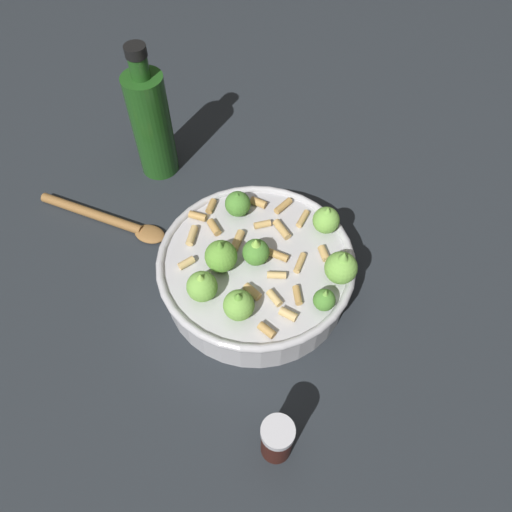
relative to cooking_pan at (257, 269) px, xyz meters
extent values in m
plane|color=#23282D|center=(0.00, 0.00, -0.04)|extent=(2.40, 2.40, 0.00)
cylinder|color=#B7B7BC|center=(0.00, 0.00, -0.01)|extent=(0.27, 0.27, 0.06)
torus|color=#B7B7BC|center=(0.00, 0.00, 0.02)|extent=(0.28, 0.28, 0.01)
sphere|color=#75B247|center=(0.08, -0.05, 0.04)|extent=(0.04, 0.04, 0.04)
cone|color=#8CC64C|center=(0.08, -0.05, 0.06)|extent=(0.02, 0.02, 0.02)
sphere|color=#4C8933|center=(0.00, 0.00, 0.04)|extent=(0.04, 0.04, 0.04)
cone|color=#8CC64C|center=(0.00, 0.00, 0.06)|extent=(0.02, 0.02, 0.02)
sphere|color=#75B247|center=(-0.01, 0.12, 0.04)|extent=(0.05, 0.05, 0.05)
cone|color=#75B247|center=(-0.01, 0.12, 0.07)|extent=(0.02, 0.02, 0.02)
sphere|color=#75B247|center=(0.09, 0.01, 0.04)|extent=(0.04, 0.04, 0.04)
cone|color=#609E38|center=(0.09, 0.01, 0.06)|extent=(0.02, 0.02, 0.02)
sphere|color=#4C8933|center=(-0.07, -0.06, 0.04)|extent=(0.04, 0.04, 0.04)
cone|color=#4C8933|center=(-0.07, -0.06, 0.06)|extent=(0.02, 0.02, 0.01)
sphere|color=#75B247|center=(-0.09, 0.08, 0.04)|extent=(0.04, 0.04, 0.04)
cone|color=#75B247|center=(-0.09, 0.08, 0.06)|extent=(0.02, 0.02, 0.01)
sphere|color=#4C8933|center=(0.04, 0.11, 0.04)|extent=(0.03, 0.03, 0.03)
cone|color=#75B247|center=(0.04, 0.11, 0.05)|extent=(0.01, 0.01, 0.01)
sphere|color=#609E38|center=(0.02, -0.04, 0.04)|extent=(0.05, 0.05, 0.05)
cone|color=#609E38|center=(0.02, -0.04, 0.07)|extent=(0.02, 0.02, 0.02)
cylinder|color=tan|center=(0.04, 0.07, 0.03)|extent=(0.03, 0.02, 0.01)
cylinder|color=tan|center=(-0.01, 0.06, 0.03)|extent=(0.03, 0.01, 0.01)
cylinder|color=tan|center=(0.05, 0.04, 0.03)|extent=(0.02, 0.03, 0.01)
cylinder|color=tan|center=(0.10, 0.05, 0.03)|extent=(0.02, 0.03, 0.01)
cylinder|color=tan|center=(-0.04, -0.11, 0.03)|extent=(0.01, 0.03, 0.01)
cylinder|color=tan|center=(-0.06, -0.01, 0.03)|extent=(0.02, 0.03, 0.01)
cylinder|color=tan|center=(-0.03, -0.08, 0.03)|extent=(0.03, 0.03, 0.01)
cylinder|color=tan|center=(0.05, 0.01, 0.03)|extent=(0.02, 0.03, 0.01)
cylinder|color=tan|center=(0.04, -0.09, 0.03)|extent=(0.03, 0.02, 0.01)
cylinder|color=tan|center=(-0.06, 0.02, 0.03)|extent=(0.03, 0.03, 0.01)
cylinder|color=tan|center=(-0.02, -0.04, 0.03)|extent=(0.03, 0.01, 0.01)
cylinder|color=tan|center=(-0.04, 0.09, 0.03)|extent=(0.02, 0.02, 0.01)
cylinder|color=tan|center=(-0.01, -0.10, 0.03)|extent=(0.03, 0.02, 0.01)
cylinder|color=tan|center=(-0.11, 0.00, 0.03)|extent=(0.03, 0.02, 0.01)
cylinder|color=tan|center=(0.02, 0.03, 0.03)|extent=(0.02, 0.03, 0.01)
cylinder|color=tan|center=(-0.10, -0.03, 0.03)|extent=(0.02, 0.03, 0.01)
cylinder|color=tan|center=(-0.02, 0.03, 0.03)|extent=(0.01, 0.03, 0.01)
cylinder|color=tan|center=(0.07, 0.07, 0.03)|extent=(0.02, 0.03, 0.01)
cylinder|color=tan|center=(-0.07, -0.10, 0.03)|extent=(0.02, 0.01, 0.01)
cylinder|color=tan|center=(-0.09, 0.04, 0.03)|extent=(0.03, 0.01, 0.01)
cylinder|color=#33140F|center=(0.22, 0.10, -0.01)|extent=(0.04, 0.04, 0.07)
cylinder|color=silver|center=(0.22, 0.10, 0.03)|extent=(0.04, 0.04, 0.01)
cylinder|color=#1E4C19|center=(-0.18, -0.25, 0.05)|extent=(0.07, 0.07, 0.19)
cylinder|color=#1E4C19|center=(-0.18, -0.25, 0.16)|extent=(0.03, 0.03, 0.04)
cylinder|color=black|center=(-0.18, -0.25, 0.19)|extent=(0.03, 0.03, 0.02)
cylinder|color=olive|center=(-0.03, -0.31, -0.03)|extent=(0.02, 0.19, 0.02)
ellipsoid|color=olive|center=(-0.03, -0.19, -0.04)|extent=(0.04, 0.05, 0.01)
camera|label=1|loc=(0.37, 0.13, 0.59)|focal=34.17mm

